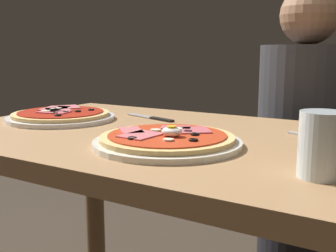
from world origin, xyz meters
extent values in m
cube|color=#9E754C|center=(0.00, 0.00, 0.74)|extent=(1.11, 0.71, 0.04)
cylinder|color=brown|center=(-0.49, 0.29, 0.36)|extent=(0.07, 0.07, 0.72)
cylinder|color=silver|center=(0.08, -0.12, 0.77)|extent=(0.31, 0.31, 0.01)
cylinder|color=#DBB26B|center=(0.08, -0.12, 0.78)|extent=(0.28, 0.28, 0.01)
cylinder|color=red|center=(0.08, -0.12, 0.79)|extent=(0.25, 0.25, 0.00)
torus|color=black|center=(0.11, -0.08, 0.79)|extent=(0.02, 0.02, 0.00)
torus|color=black|center=(0.16, -0.15, 0.79)|extent=(0.02, 0.02, 0.00)
torus|color=black|center=(0.14, -0.10, 0.79)|extent=(0.02, 0.02, 0.00)
torus|color=black|center=(0.05, -0.20, 0.79)|extent=(0.02, 0.02, 0.00)
cube|color=#D16B70|center=(0.00, -0.13, 0.79)|extent=(0.09, 0.08, 0.00)
cube|color=#C65B66|center=(0.07, -0.05, 0.79)|extent=(0.08, 0.07, 0.00)
cube|color=#D16B70|center=(0.05, -0.16, 0.79)|extent=(0.07, 0.09, 0.00)
cube|color=#C65B66|center=(0.11, -0.06, 0.79)|extent=(0.10, 0.10, 0.00)
cylinder|color=beige|center=(0.08, -0.07, 0.79)|extent=(0.03, 0.03, 0.00)
cylinder|color=beige|center=(0.12, -0.17, 0.79)|extent=(0.02, 0.02, 0.00)
cylinder|color=beige|center=(0.05, -0.10, 0.79)|extent=(0.02, 0.02, 0.00)
ellipsoid|color=white|center=(0.11, -0.13, 0.80)|extent=(0.04, 0.03, 0.02)
cylinder|color=yellow|center=(0.11, -0.13, 0.81)|extent=(0.02, 0.02, 0.00)
cylinder|color=white|center=(-0.35, 0.01, 0.77)|extent=(0.31, 0.31, 0.01)
cylinder|color=#DBB26B|center=(-0.35, 0.01, 0.78)|extent=(0.28, 0.28, 0.01)
cylinder|color=#A82314|center=(-0.35, 0.01, 0.79)|extent=(0.24, 0.24, 0.00)
torus|color=black|center=(-0.30, 0.03, 0.79)|extent=(0.02, 0.02, 0.00)
torus|color=black|center=(-0.30, -0.06, 0.79)|extent=(0.02, 0.02, 0.00)
torus|color=black|center=(-0.29, 0.07, 0.79)|extent=(0.02, 0.02, 0.00)
torus|color=black|center=(-0.39, -0.01, 0.79)|extent=(0.02, 0.02, 0.00)
torus|color=black|center=(-0.34, -0.03, 0.79)|extent=(0.02, 0.02, 0.00)
torus|color=black|center=(-0.32, -0.01, 0.79)|extent=(0.02, 0.02, 0.00)
cube|color=#D16B70|center=(-0.40, 0.08, 0.79)|extent=(0.10, 0.10, 0.00)
cube|color=#D16B70|center=(-0.38, 0.02, 0.79)|extent=(0.11, 0.10, 0.00)
cube|color=#D16B70|center=(-0.41, 0.04, 0.79)|extent=(0.09, 0.11, 0.00)
cube|color=#C65B66|center=(-0.35, -0.02, 0.79)|extent=(0.10, 0.07, 0.00)
cylinder|color=beige|center=(-0.40, 0.04, 0.79)|extent=(0.02, 0.02, 0.00)
cylinder|color=beige|center=(-0.38, -0.02, 0.79)|extent=(0.03, 0.03, 0.00)
cylinder|color=beige|center=(-0.40, 0.02, 0.79)|extent=(0.02, 0.02, 0.00)
cylinder|color=silver|center=(0.41, -0.18, 0.81)|extent=(0.07, 0.07, 0.10)
cylinder|color=silver|center=(0.41, -0.18, 0.78)|extent=(0.06, 0.06, 0.04)
cube|color=silver|center=(0.30, 0.14, 0.76)|extent=(0.08, 0.03, 0.00)
cube|color=silver|center=(-0.19, 0.18, 0.76)|extent=(0.11, 0.05, 0.00)
cube|color=black|center=(-0.10, 0.15, 0.76)|extent=(0.09, 0.04, 0.01)
cylinder|color=black|center=(0.19, 0.64, 0.23)|extent=(0.29, 0.29, 0.46)
cylinder|color=#38383D|center=(0.19, 0.64, 0.72)|extent=(0.32, 0.32, 0.52)
sphere|color=#9E7051|center=(0.19, 0.64, 1.08)|extent=(0.20, 0.20, 0.20)
camera|label=1|loc=(0.52, -0.84, 0.96)|focal=43.95mm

